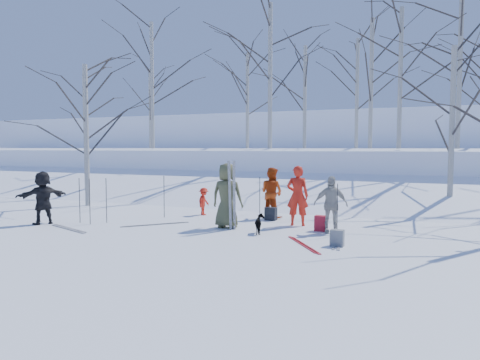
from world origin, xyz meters
The scene contains 38 objects.
ground centered at (0.00, 0.00, 0.00)m, with size 120.00×120.00×0.00m, color white.
snow_ramp centered at (0.00, 7.00, 0.15)m, with size 70.00×9.50×1.40m, color white.
snow_plateau centered at (0.00, 17.00, 1.00)m, with size 70.00×18.00×2.20m, color white.
far_hill centered at (0.00, 38.00, 2.00)m, with size 90.00×30.00×6.00m, color white.
skier_olive_center centered at (-0.05, 0.74, 0.91)m, with size 0.89×0.58×1.82m, color #484A2C.
skier_red_north centered at (1.63, 1.93, 0.87)m, with size 0.63×0.41×1.73m, color red.
skier_redor_behind centered at (0.43, 3.00, 0.81)m, with size 0.79×0.61×1.62m, color #B43B0D.
skier_red_seated centered at (-1.85, 2.66, 0.46)m, with size 0.59×0.34×0.92m, color red.
skier_cream_east centered at (2.77, 1.19, 0.75)m, with size 0.88×0.37×1.51m, color beige.
skier_grey_west centered at (-5.27, -0.91, 0.78)m, with size 1.45×0.46×1.57m, color black.
dog centered at (1.13, 0.29, 0.26)m, with size 0.28×0.61×0.51m, color black.
upright_ski_left centered at (0.17, 0.45, 0.95)m, with size 0.07×0.02×1.90m, color silver.
upright_ski_right centered at (0.27, 0.52, 0.95)m, with size 0.07×0.02×1.90m, color silver.
ski_pair_a centered at (2.57, -0.63, 0.01)m, with size 1.27×1.66×0.02m, color red, non-canonical shape.
ski_pair_b centered at (3.18, 0.04, 0.01)m, with size 0.60×1.90×0.02m, color silver, non-canonical shape.
ski_pair_c centered at (-2.18, 0.33, 0.01)m, with size 1.37×1.58×0.02m, color silver, non-canonical shape.
ski_pair_d centered at (-3.97, -1.24, 0.01)m, with size 1.85×0.84×0.02m, color silver, non-canonical shape.
ski_pole_a centered at (-3.99, -0.37, 0.67)m, with size 0.02×0.02×1.34m, color black.
ski_pole_b centered at (-2.76, 1.66, 0.67)m, with size 0.02×0.02×1.34m, color black.
ski_pole_c centered at (3.03, 0.81, 0.67)m, with size 0.02×0.02×1.34m, color black.
ski_pole_d centered at (-4.46, -0.28, 0.67)m, with size 0.02×0.02×1.34m, color black.
ski_pole_e centered at (0.30, 2.31, 0.67)m, with size 0.02×0.02×1.34m, color black.
ski_pole_f centered at (-3.73, 0.04, 0.67)m, with size 0.02×0.02×1.34m, color black.
backpack_red centered at (2.48, 1.32, 0.21)m, with size 0.32×0.22×0.42m, color #A51927.
backpack_grey centered at (3.31, -0.43, 0.19)m, with size 0.30×0.20×0.38m, color slate.
backpack_dark centered at (0.58, 2.53, 0.20)m, with size 0.34×0.24×0.40m, color black.
birch_plateau_a centered at (-12.44, 14.69, 4.78)m, with size 4.21×4.21×5.15m, color silver, non-canonical shape.
birch_plateau_b centered at (3.46, 11.08, 5.31)m, with size 4.95×4.95×6.21m, color silver, non-canonical shape.
birch_plateau_d centered at (0.77, 15.46, 5.21)m, with size 4.82×4.82×6.02m, color silver, non-canonical shape.
birch_plateau_e centered at (-1.62, 13.48, 4.93)m, with size 4.42×4.42×5.46m, color silver, non-canonical shape.
birch_plateau_f centered at (-9.67, 10.98, 5.68)m, with size 5.47×5.47×6.96m, color silver, non-canonical shape.
birch_plateau_g centered at (5.84, 10.42, 5.36)m, with size 5.02×5.02×6.32m, color silver, non-canonical shape.
birch_plateau_i centered at (-5.07, 13.69, 4.90)m, with size 4.38×4.38×5.40m, color silver, non-canonical shape.
birch_plateau_j centered at (1.96, 12.63, 5.35)m, with size 5.01×5.01×6.30m, color silver, non-canonical shape.
birch_plateau_l centered at (-2.49, 10.51, 5.69)m, with size 5.48×5.48×6.98m, color silver, non-canonical shape.
birch_edge_a centered at (-7.20, 3.05, 2.71)m, with size 4.39×4.39×5.42m, color silver, non-canonical shape.
birch_edge_d centered at (-9.40, 5.41, 2.77)m, with size 4.48×4.48×5.55m, color silver, non-canonical shape.
birch_edge_e centered at (5.62, 6.18, 2.80)m, with size 4.52×4.52×5.60m, color silver, non-canonical shape.
Camera 1 is at (5.64, -10.95, 2.26)m, focal length 35.00 mm.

